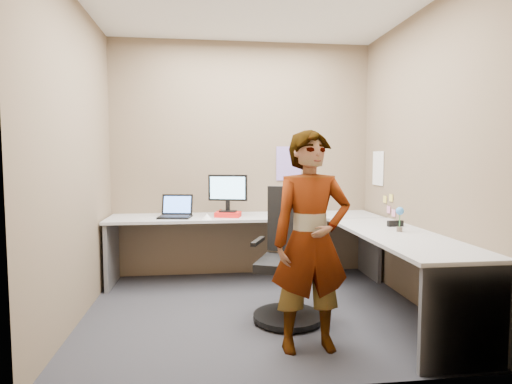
{
  "coord_description": "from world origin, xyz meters",
  "views": [
    {
      "loc": [
        -0.46,
        -3.69,
        1.37
      ],
      "look_at": [
        0.03,
        0.25,
        1.05
      ],
      "focal_mm": 30.0,
      "sensor_mm": 36.0,
      "label": 1
    }
  ],
  "objects": [
    {
      "name": "ground",
      "position": [
        0.0,
        0.0,
        0.0
      ],
      "size": [
        3.0,
        3.0,
        0.0
      ],
      "primitive_type": "plane",
      "color": "#232327",
      "rests_on": "ground"
    },
    {
      "name": "wall_back",
      "position": [
        0.0,
        1.3,
        1.35
      ],
      "size": [
        3.0,
        0.0,
        3.0
      ],
      "primitive_type": "plane",
      "rotation": [
        1.57,
        0.0,
        0.0
      ],
      "color": "brown",
      "rests_on": "ground"
    },
    {
      "name": "wall_right",
      "position": [
        1.5,
        0.0,
        1.35
      ],
      "size": [
        0.0,
        2.7,
        2.7
      ],
      "primitive_type": "plane",
      "rotation": [
        1.57,
        0.0,
        -1.57
      ],
      "color": "brown",
      "rests_on": "ground"
    },
    {
      "name": "wall_left",
      "position": [
        -1.5,
        0.0,
        1.35
      ],
      "size": [
        0.0,
        2.7,
        2.7
      ],
      "primitive_type": "plane",
      "rotation": [
        1.57,
        0.0,
        1.57
      ],
      "color": "brown",
      "rests_on": "ground"
    },
    {
      "name": "desk",
      "position": [
        0.44,
        0.39,
        0.59
      ],
      "size": [
        2.98,
        2.58,
        0.73
      ],
      "color": "#ADADAD",
      "rests_on": "ground"
    },
    {
      "name": "paper_ream",
      "position": [
        -0.19,
        0.9,
        0.76
      ],
      "size": [
        0.31,
        0.25,
        0.05
      ],
      "primitive_type": "cube",
      "rotation": [
        0.0,
        0.0,
        -0.25
      ],
      "color": "red",
      "rests_on": "desk"
    },
    {
      "name": "monitor",
      "position": [
        -0.2,
        0.92,
        1.02
      ],
      "size": [
        0.42,
        0.17,
        0.4
      ],
      "rotation": [
        0.0,
        0.0,
        -0.25
      ],
      "color": "black",
      "rests_on": "paper_ream"
    },
    {
      "name": "laptop",
      "position": [
        -0.75,
        0.95,
        0.79
      ],
      "size": [
        0.38,
        0.33,
        0.24
      ],
      "rotation": [
        0.0,
        0.0,
        -0.16
      ],
      "color": "black",
      "rests_on": "desk"
    },
    {
      "name": "trackball_mouse",
      "position": [
        -0.27,
        1.02,
        0.76
      ],
      "size": [
        0.12,
        0.08,
        0.07
      ],
      "color": "#B7B7BC",
      "rests_on": "desk"
    },
    {
      "name": "origami",
      "position": [
        -0.42,
        0.75,
        0.76
      ],
      "size": [
        0.1,
        0.1,
        0.06
      ],
      "primitive_type": "cone",
      "color": "white",
      "rests_on": "desk"
    },
    {
      "name": "stapler",
      "position": [
        1.32,
        0.07,
        0.76
      ],
      "size": [
        0.15,
        0.05,
        0.05
      ],
      "primitive_type": "cube",
      "rotation": [
        0.0,
        0.0,
        0.07
      ],
      "color": "black",
      "rests_on": "desk"
    },
    {
      "name": "flower",
      "position": [
        1.23,
        -0.21,
        0.87
      ],
      "size": [
        0.07,
        0.07,
        0.22
      ],
      "color": "brown",
      "rests_on": "desk"
    },
    {
      "name": "calendar_purple",
      "position": [
        0.55,
        1.29,
        1.3
      ],
      "size": [
        0.3,
        0.01,
        0.4
      ],
      "primitive_type": "cube",
      "color": "#846BB7",
      "rests_on": "wall_back"
    },
    {
      "name": "calendar_white",
      "position": [
        1.49,
        0.9,
        1.25
      ],
      "size": [
        0.01,
        0.28,
        0.38
      ],
      "primitive_type": "cube",
      "color": "white",
      "rests_on": "wall_right"
    },
    {
      "name": "sticky_note_a",
      "position": [
        1.49,
        0.55,
        0.95
      ],
      "size": [
        0.01,
        0.07,
        0.07
      ],
      "primitive_type": "cube",
      "color": "#F2E059",
      "rests_on": "wall_right"
    },
    {
      "name": "sticky_note_b",
      "position": [
        1.49,
        0.6,
        0.82
      ],
      "size": [
        0.01,
        0.07,
        0.07
      ],
      "primitive_type": "cube",
      "color": "pink",
      "rests_on": "wall_right"
    },
    {
      "name": "sticky_note_c",
      "position": [
        1.49,
        0.48,
        0.8
      ],
      "size": [
        0.01,
        0.07,
        0.07
      ],
      "primitive_type": "cube",
      "color": "pink",
      "rests_on": "wall_right"
    },
    {
      "name": "sticky_note_d",
      "position": [
        1.49,
        0.7,
        0.92
      ],
      "size": [
        0.01,
        0.07,
        0.07
      ],
      "primitive_type": "cube",
      "color": "#F2E059",
      "rests_on": "wall_right"
    },
    {
      "name": "office_chair",
      "position": [
        0.26,
        -0.2,
        0.45
      ],
      "size": [
        0.64,
        0.64,
        1.1
      ],
      "rotation": [
        0.0,
        0.0,
        -0.39
      ],
      "color": "black",
      "rests_on": "ground"
    },
    {
      "name": "person",
      "position": [
        0.29,
        -0.78,
        0.78
      ],
      "size": [
        0.59,
        0.4,
        1.56
      ],
      "primitive_type": "imported",
      "rotation": [
        0.0,
        0.0,
        0.05
      ],
      "color": "#999399",
      "rests_on": "ground"
    }
  ]
}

